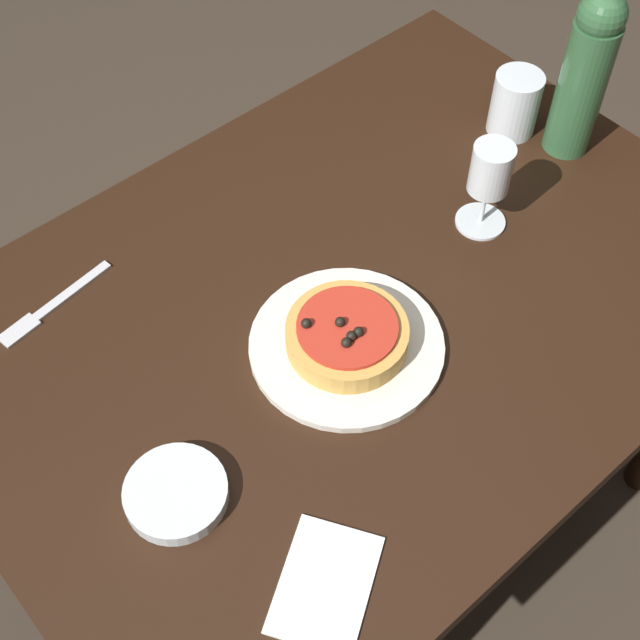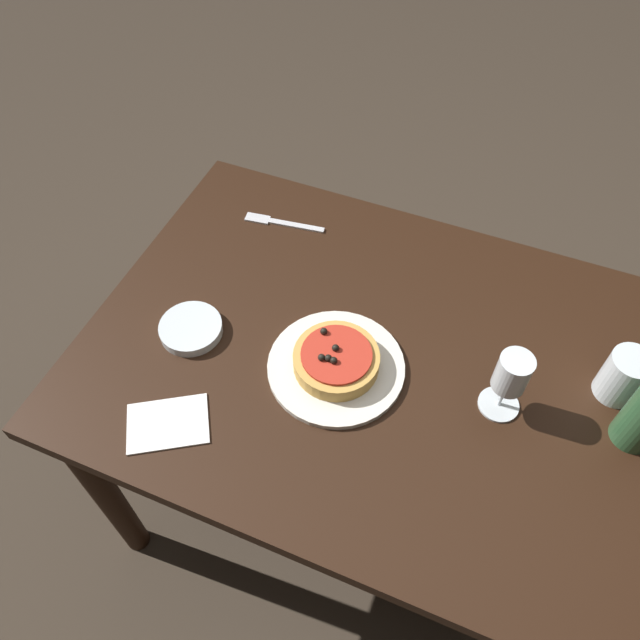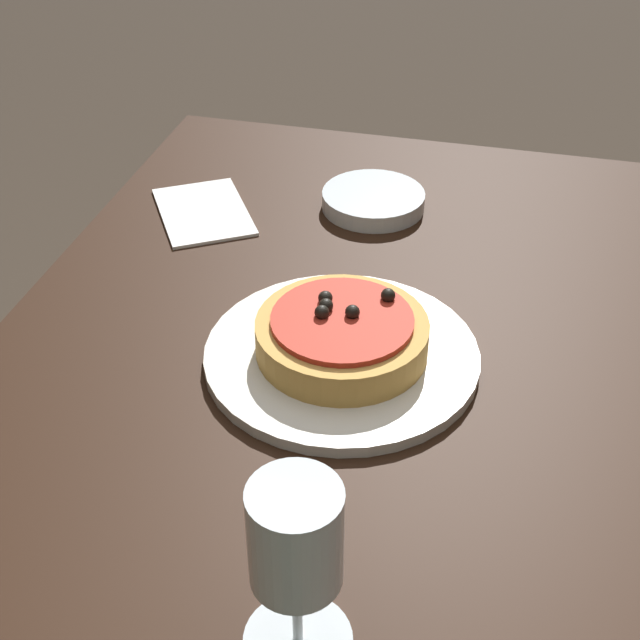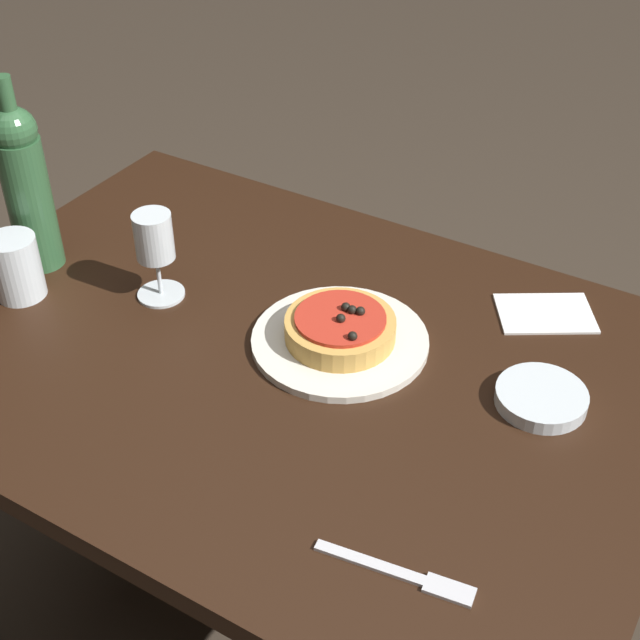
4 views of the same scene
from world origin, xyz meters
TOP-DOWN VIEW (x-y plane):
  - dining_table at (0.00, 0.00)m, footprint 1.16×0.82m
  - dinner_plate at (0.07, 0.06)m, footprint 0.27×0.27m
  - pizza at (0.07, 0.06)m, footprint 0.16×0.16m
  - wine_glass at (-0.24, 0.02)m, footprint 0.08×0.08m
  - side_bowl at (0.37, 0.09)m, footprint 0.13×0.13m
  - paper_napkin at (0.31, 0.29)m, footprint 0.18×0.16m

SIDE VIEW (x-z plane):
  - dining_table at x=0.00m, z-range 0.26..0.97m
  - paper_napkin at x=0.31m, z-range 0.71..0.71m
  - dinner_plate at x=0.07m, z-range 0.71..0.72m
  - side_bowl at x=0.37m, z-range 0.71..0.73m
  - pizza at x=0.07m, z-range 0.72..0.77m
  - wine_glass at x=-0.24m, z-range 0.73..0.88m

